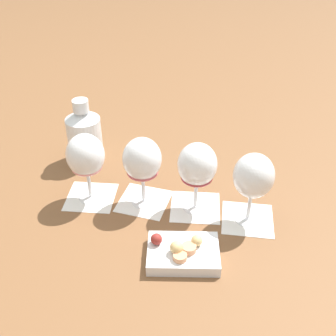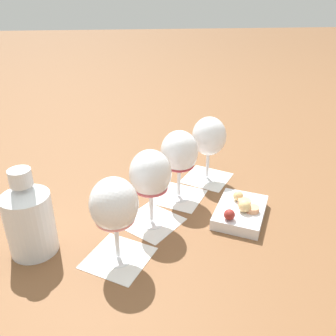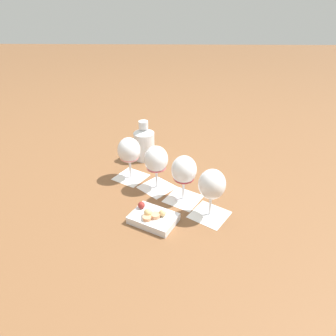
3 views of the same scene
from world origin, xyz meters
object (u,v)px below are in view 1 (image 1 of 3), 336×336
wine_glass_0 (86,158)px  snack_dish (183,252)px  wine_glass_1 (142,161)px  wine_glass_2 (197,167)px  ceramic_vase (84,135)px  wine_glass_3 (253,179)px

wine_glass_0 → snack_dish: wine_glass_0 is taller
snack_dish → wine_glass_1: bearing=179.9°
wine_glass_2 → ceramic_vase: size_ratio=0.96×
wine_glass_2 → ceramic_vase: ceramic_vase is taller
wine_glass_2 → snack_dish: size_ratio=0.97×
wine_glass_3 → ceramic_vase: ceramic_vase is taller
wine_glass_1 → wine_glass_3: bearing=49.1°
wine_glass_3 → snack_dish: wine_glass_3 is taller
ceramic_vase → wine_glass_2: bearing=28.5°
wine_glass_0 → wine_glass_1: size_ratio=1.00×
wine_glass_3 → wine_glass_0: bearing=-128.2°
wine_glass_2 → wine_glass_3: bearing=44.4°
ceramic_vase → wine_glass_1: bearing=16.0°
wine_glass_3 → snack_dish: (0.04, -0.19, -0.10)m
ceramic_vase → snack_dish: ceramic_vase is taller
wine_glass_0 → wine_glass_2: size_ratio=1.00×
wine_glass_1 → wine_glass_3: (0.17, 0.19, -0.00)m
snack_dish → ceramic_vase: bearing=-171.2°
wine_glass_0 → wine_glass_2: 0.26m
wine_glass_0 → wine_glass_2: same height
wine_glass_0 → snack_dish: bearing=21.9°
wine_glass_3 → ceramic_vase: 0.49m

